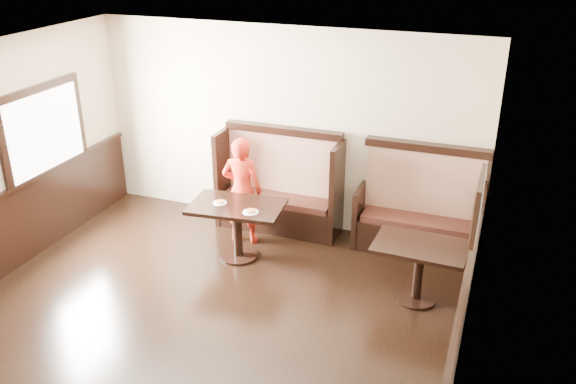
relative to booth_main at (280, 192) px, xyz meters
The scene contains 9 objects.
ground 3.34m from the booth_main, 90.00° to the right, with size 7.00×7.00×0.00m, color black.
room_shell 3.03m from the booth_main, 95.65° to the right, with size 7.00×7.00×7.00m.
booth_main is the anchor object (origin of this frame).
booth_neighbor 1.95m from the booth_main, ahead, with size 1.65×0.72×1.45m.
table_main 1.03m from the booth_main, 101.19° to the right, with size 1.24×0.85×0.75m.
table_neighbor 2.45m from the booth_main, 28.98° to the right, with size 1.06×0.72×0.72m.
child 0.69m from the booth_main, 119.16° to the right, with size 0.54×0.36×1.48m, color red.
pizza_plate_left 1.14m from the booth_main, 111.92° to the right, with size 0.18×0.18×0.03m.
pizza_plate_right 1.18m from the booth_main, 87.21° to the right, with size 0.20×0.20×0.04m.
Camera 1 is at (2.83, -3.99, 4.02)m, focal length 38.00 mm.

